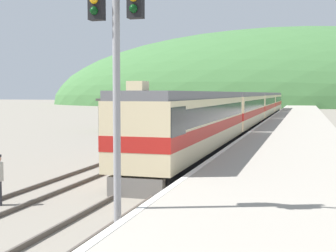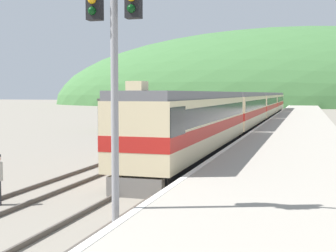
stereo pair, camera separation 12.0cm
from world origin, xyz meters
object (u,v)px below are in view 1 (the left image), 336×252
Objects in this scene: express_train_lead_car at (194,123)px; signal_mast_main at (116,46)px; carriage_fourth at (271,103)px; carriage_third at (261,105)px; siding_train at (208,113)px; carriage_second at (242,110)px.

signal_mast_main is (1.33, -14.86, 2.98)m from express_train_lead_car.
express_train_lead_car is 1.00× the size of carriage_fourth.
express_train_lead_car is 42.83m from carriage_third.
express_train_lead_car is 15.21m from signal_mast_main.
carriage_fourth reaches higher than siding_train.
carriage_fourth is 0.57× the size of siding_train.
carriage_third is at bearing 91.32° from signal_mast_main.
signal_mast_main reaches higher than carriage_third.
signal_mast_main is at bearing -88.68° from carriage_third.
carriage_third is 2.57× the size of signal_mast_main.
carriage_second is at bearing -90.00° from carriage_fourth.
carriage_fourth is (0.00, 21.28, 0.00)m from carriage_third.
carriage_fourth is at bearing 90.97° from signal_mast_main.
carriage_third is at bearing 90.00° from carriage_second.
carriage_fourth is at bearing 90.00° from carriage_third.
signal_mast_main reaches higher than express_train_lead_car.
carriage_second is 36.55m from signal_mast_main.
carriage_third is 0.57× the size of siding_train.
carriage_third is 19.57m from siding_train.
siding_train is at bearing 97.76° from signal_mast_main.
signal_mast_main is at bearing -89.03° from carriage_fourth.
express_train_lead_car is at bearing -90.00° from carriage_third.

